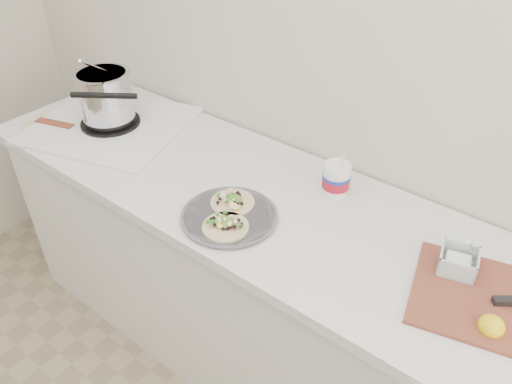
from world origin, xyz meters
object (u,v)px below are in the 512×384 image
Objects in this scene: taco_plate at (229,214)px; bacon_plate at (55,125)px; stove at (108,106)px; cutboard at (502,298)px; tub at (337,177)px.

taco_plate is 0.96m from bacon_plate.
stove is 2.72× the size of bacon_plate.
stove is at bearing 166.47° from cutboard.
taco_plate is at bearing -0.50° from bacon_plate.
bacon_plate is at bearing 171.13° from cutboard.
stove reaches higher than bacon_plate.
tub is 0.62m from cutboard.
taco_plate is 0.81m from cutboard.
stove reaches higher than cutboard.
stove is 0.25m from bacon_plate.
cutboard is at bearing -14.62° from tub.
tub is 0.40× the size of cutboard.
taco_plate is (0.78, -0.15, -0.08)m from stove.
cutboard reaches higher than bacon_plate.
tub is at bearing 15.55° from bacon_plate.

